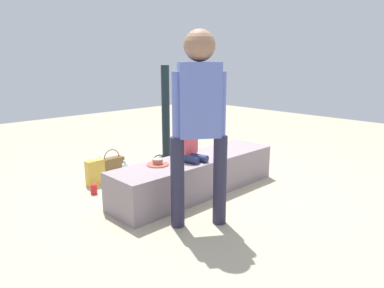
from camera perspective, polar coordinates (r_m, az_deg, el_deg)
ground_plane at (r=3.90m, az=0.75°, el=-7.71°), size 12.00×12.00×0.00m
concrete_ledge at (r=3.83m, az=0.75°, el=-5.01°), size 2.00×0.51×0.39m
child_seated at (r=3.65m, az=-0.75°, el=0.69°), size 0.28×0.33×0.48m
adult_standing at (r=2.89m, az=1.16°, el=5.09°), size 0.42×0.36×1.64m
cake_plate at (r=3.53m, az=-5.54°, el=-3.05°), size 0.22×0.22×0.07m
gift_bag at (r=4.21m, az=-15.31°, el=-4.41°), size 0.21×0.09×0.34m
railing_post at (r=4.88m, az=-4.22°, el=2.97°), size 0.36×0.36×1.33m
water_bottle_near_gift at (r=3.83m, az=-13.30°, el=-6.92°), size 0.07×0.07×0.21m
water_bottle_far_side at (r=4.47m, az=-10.73°, el=-3.92°), size 0.07×0.07×0.19m
party_cup_red at (r=3.97m, az=-15.51°, el=-7.01°), size 0.07×0.07×0.11m
cake_box_white at (r=4.53m, az=0.40°, el=-3.93°), size 0.30×0.30×0.11m
handbag_black_leather at (r=4.06m, az=-5.36°, el=-4.86°), size 0.30×0.12×0.36m
handbag_brown_canvas at (r=4.67m, az=-12.74°, el=-3.16°), size 0.31×0.12×0.29m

